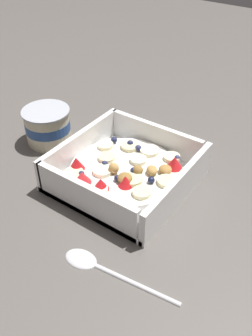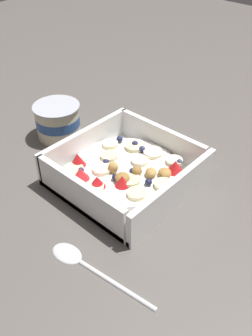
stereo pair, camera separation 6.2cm
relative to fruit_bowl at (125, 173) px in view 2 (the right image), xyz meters
The scene contains 4 objects.
ground_plane 0.02m from the fruit_bowl, 162.86° to the left, with size 2.40×2.40×0.00m, color #56514C.
fruit_bowl is the anchor object (origin of this frame).
spoon 0.18m from the fruit_bowl, 157.29° to the right, with size 0.04×0.17×0.01m.
yogurt_cup 0.20m from the fruit_bowl, 85.10° to the left, with size 0.09×0.09×0.07m.
Camera 2 is at (-0.34, -0.33, 0.42)m, focal length 38.98 mm.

